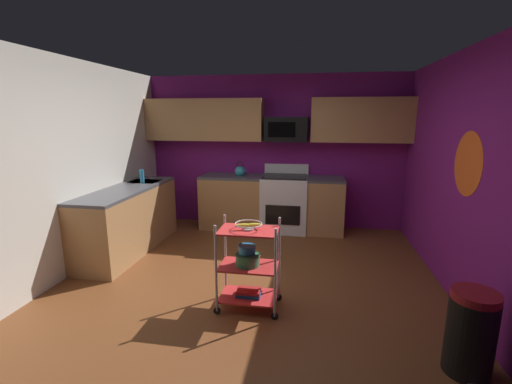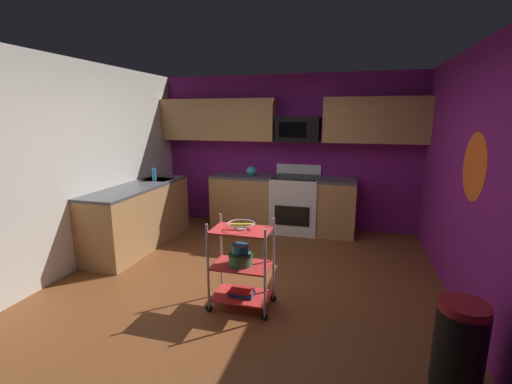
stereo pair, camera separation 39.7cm
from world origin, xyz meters
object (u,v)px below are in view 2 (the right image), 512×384
Objects in this scene: microwave at (298,129)px; rolling_cart at (242,265)px; kettle at (252,171)px; dish_soap_bottle at (154,174)px; mixing_bowl_large at (241,259)px; oven_range at (295,203)px; trash_can at (459,346)px; fruit_bowl at (241,225)px; mixing_bowl_small at (240,248)px; book_stack at (242,292)px.

microwave is 2.94m from rolling_cart.
kettle is at bearing -171.90° from microwave.
microwave reaches higher than kettle.
mixing_bowl_large is at bearing -40.55° from dish_soap_bottle.
oven_range is 0.92m from kettle.
dish_soap_bottle is at bearing 139.59° from rolling_cart.
kettle reaches higher than trash_can.
dish_soap_bottle is (-1.97, 1.67, 0.14)m from fruit_bowl.
mixing_bowl_large is 0.10m from mixing_bowl_small.
microwave reaches higher than fruit_bowl.
fruit_bowl is 0.41× the size of trash_can.
mixing_bowl_large is at bearing -76.33° from kettle.
mixing_bowl_small reaches higher than book_stack.
rolling_cart is (-0.13, -2.66, -1.25)m from microwave.
mixing_bowl_large reaches higher than book_stack.
microwave reaches higher than book_stack.
rolling_cart is 5.03× the size of mixing_bowl_small.
mixing_bowl_small is 0.69× the size of kettle.
fruit_bowl is 1.49× the size of mixing_bowl_small.
dish_soap_bottle reaches higher than oven_range.
fruit_bowl is 0.36m from mixing_bowl_large.
kettle is (-0.61, 2.52, 0.38)m from mixing_bowl_small.
oven_range is 2.58m from book_stack.
rolling_cart reaches higher than mixing_bowl_small.
microwave reaches higher than trash_can.
rolling_cart reaches higher than fruit_bowl.
rolling_cart is 3.36× the size of fruit_bowl.
microwave is 2.78× the size of mixing_bowl_large.
dish_soap_bottle is at bearing 139.59° from fruit_bowl.
mixing_bowl_small is at bearing 126.70° from book_stack.
fruit_bowl is (-0.13, -2.55, 0.40)m from oven_range.
rolling_cart reaches higher than book_stack.
fruit_bowl is 1.09× the size of book_stack.
oven_range is 6.04× the size of mixing_bowl_small.
mixing_bowl_small is at bearing -93.51° from oven_range.
mixing_bowl_large is 1.26× the size of dish_soap_bottle.
fruit_bowl is (-0.00, 0.00, 0.42)m from rolling_cart.
book_stack is at bearing -53.30° from mixing_bowl_small.
book_stack is (0.00, -0.00, -0.72)m from fruit_bowl.
dish_soap_bottle is at bearing -146.70° from kettle.
mixing_bowl_large is at bearing 180.00° from book_stack.
rolling_cart is 1.92m from trash_can.
microwave is 2.42m from dish_soap_bottle.
book_stack is at bearing -92.85° from microwave.
oven_range is at bearing 22.78° from dish_soap_bottle.
microwave is at bearing 116.96° from trash_can.
mixing_bowl_large is (-0.01, -0.00, -0.36)m from fruit_bowl.
fruit_bowl is at bearing -92.85° from microwave.
rolling_cart is 2.64m from dish_soap_bottle.
mixing_bowl_large is at bearing 160.85° from trash_can.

